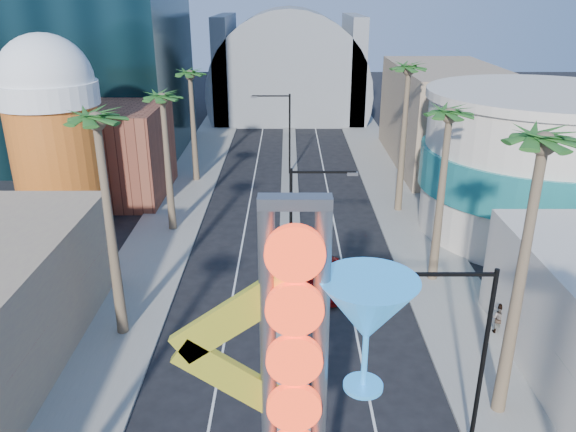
{
  "coord_description": "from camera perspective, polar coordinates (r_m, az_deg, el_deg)",
  "views": [
    {
      "loc": [
        -0.17,
        -9.57,
        17.11
      ],
      "look_at": [
        -0.17,
        19.99,
        5.19
      ],
      "focal_mm": 35.0,
      "sensor_mm": 36.0,
      "label": 1
    }
  ],
  "objects": [
    {
      "name": "palm_7",
      "position": [
        44.97,
        12.1,
        13.46
      ],
      "size": [
        2.4,
        2.4,
        12.7
      ],
      "color": "brown",
      "rests_on": "ground"
    },
    {
      "name": "palm_2",
      "position": [
        41.25,
        -12.59,
        10.79
      ],
      "size": [
        2.4,
        2.4,
        11.2
      ],
      "color": "brown",
      "rests_on": "ground"
    },
    {
      "name": "turquoise_building",
      "position": [
        45.13,
        23.82,
        4.83
      ],
      "size": [
        16.6,
        16.6,
        10.6
      ],
      "color": "beige",
      "rests_on": "ground"
    },
    {
      "name": "streetlight_1",
      "position": [
        54.95,
        -0.41,
        9.1
      ],
      "size": [
        3.79,
        0.25,
        8.0
      ],
      "color": "black",
      "rests_on": "ground"
    },
    {
      "name": "palm_3",
      "position": [
        52.87,
        -9.89,
        13.35
      ],
      "size": [
        2.4,
        2.4,
        11.2
      ],
      "color": "brown",
      "rests_on": "ground"
    },
    {
      "name": "beer_mug",
      "position": [
        43.99,
        -22.74,
        8.11
      ],
      "size": [
        7.0,
        7.0,
        14.5
      ],
      "color": "#CF5E1B",
      "rests_on": "ground"
    },
    {
      "name": "pedestrian_b",
      "position": [
        32.12,
        20.63,
        -9.68
      ],
      "size": [
        1.06,
        1.01,
        1.74
      ],
      "primitive_type": "imported",
      "rotation": [
        0.0,
        0.0,
        2.58
      ],
      "color": "gray",
      "rests_on": "sidewalk_east"
    },
    {
      "name": "canopy",
      "position": [
        82.57,
        0.11,
        13.04
      ],
      "size": [
        22.0,
        16.0,
        22.0
      ],
      "color": "slate",
      "rests_on": "ground"
    },
    {
      "name": "brick_filler_west",
      "position": [
        51.82,
        -17.91,
        6.24
      ],
      "size": [
        10.0,
        10.0,
        8.0
      ],
      "primitive_type": "cube",
      "color": "brown",
      "rests_on": "ground"
    },
    {
      "name": "neon_sign",
      "position": [
        15.94,
        3.68,
        -16.03
      ],
      "size": [
        6.53,
        2.6,
        12.55
      ],
      "color": "gray",
      "rests_on": "ground"
    },
    {
      "name": "sidewalk_west",
      "position": [
        48.62,
        -11.07,
        1.02
      ],
      "size": [
        5.0,
        100.0,
        0.15
      ],
      "primitive_type": "cube",
      "color": "gray",
      "rests_on": "ground"
    },
    {
      "name": "streetlight_0",
      "position": [
        32.01,
        1.28,
        -0.51
      ],
      "size": [
        3.79,
        0.25,
        8.0
      ],
      "color": "black",
      "rests_on": "ground"
    },
    {
      "name": "palm_6",
      "position": [
        33.65,
        16.0,
        8.8
      ],
      "size": [
        2.4,
        2.4,
        11.7
      ],
      "color": "brown",
      "rests_on": "ground"
    },
    {
      "name": "sidewalk_east",
      "position": [
        48.68,
        11.45,
        1.02
      ],
      "size": [
        5.0,
        100.0,
        0.15
      ],
      "primitive_type": "cube",
      "color": "gray",
      "rests_on": "ground"
    },
    {
      "name": "palm_5",
      "position": [
        22.39,
        24.27,
        4.88
      ],
      "size": [
        2.4,
        2.4,
        13.2
      ],
      "color": "brown",
      "rests_on": "ground"
    },
    {
      "name": "median",
      "position": [
        50.53,
        0.18,
        2.26
      ],
      "size": [
        1.6,
        84.0,
        0.15
      ],
      "primitive_type": "cube",
      "color": "gray",
      "rests_on": "ground"
    },
    {
      "name": "palm_1",
      "position": [
        27.77,
        -18.72,
        7.73
      ],
      "size": [
        2.4,
        2.4,
        12.7
      ],
      "color": "brown",
      "rests_on": "ground"
    },
    {
      "name": "red_pickup",
      "position": [
        34.58,
        3.57,
        -6.34
      ],
      "size": [
        2.58,
        5.36,
        1.47
      ],
      "primitive_type": "imported",
      "rotation": [
        0.0,
        0.0,
        -0.03
      ],
      "color": "#930C0B",
      "rests_on": "ground"
    },
    {
      "name": "filler_east",
      "position": [
        61.01,
        15.59,
        9.72
      ],
      "size": [
        10.0,
        20.0,
        10.0
      ],
      "primitive_type": "cube",
      "color": "tan",
      "rests_on": "ground"
    },
    {
      "name": "streetlight_2",
      "position": [
        22.51,
        18.26,
        -12.34
      ],
      "size": [
        3.45,
        0.25,
        8.0
      ],
      "color": "black",
      "rests_on": "ground"
    }
  ]
}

